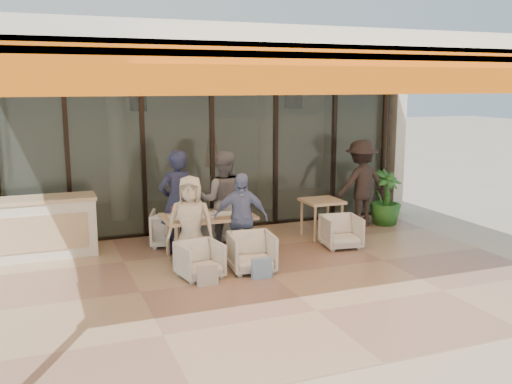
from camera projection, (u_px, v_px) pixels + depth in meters
ground at (271, 277)px, 8.70m from camera, size 70.00×70.00×0.00m
terrace_floor at (271, 276)px, 8.70m from camera, size 8.00×6.00×0.01m
terrace_structure at (280, 58)px, 7.85m from camera, size 8.00×6.00×3.40m
glass_storefront at (212, 151)px, 11.15m from camera, size 8.08×0.10×3.20m
interior_block at (183, 113)px, 13.15m from camera, size 9.05×3.62×3.52m
host_counter at (40, 227)px, 9.54m from camera, size 1.85×0.65×1.04m
dining_table at (208, 218)px, 9.52m from camera, size 1.50×0.90×0.93m
chair_far_left at (171, 227)px, 10.29m from camera, size 0.86×0.83×0.72m
chair_far_right at (215, 223)px, 10.59m from camera, size 0.78×0.74×0.72m
chair_near_left at (200, 258)px, 8.56m from camera, size 0.70×0.67×0.63m
chair_near_right at (252, 251)px, 8.86m from camera, size 0.73×0.69×0.69m
diner_navy at (177, 203)px, 9.73m from camera, size 0.75×0.59×1.80m
diner_grey at (223, 200)px, 10.04m from camera, size 1.04×0.93×1.75m
diner_cream at (190, 223)px, 8.94m from camera, size 0.86×0.71×1.50m
diner_periwinkle at (241, 218)px, 9.24m from camera, size 0.95×0.61×1.50m
tote_bag_cream at (208, 276)px, 8.22m from camera, size 0.30×0.10×0.34m
tote_bag_blue at (261, 269)px, 8.52m from camera, size 0.30×0.10×0.34m
side_table at (322, 205)px, 10.78m from camera, size 0.70×0.70×0.74m
side_chair at (341, 230)px, 10.15m from camera, size 0.72×0.68×0.66m
standing_woman at (361, 184)px, 11.57m from camera, size 1.22×0.78×1.80m
potted_palm at (385, 198)px, 11.76m from camera, size 0.77×0.77×1.16m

